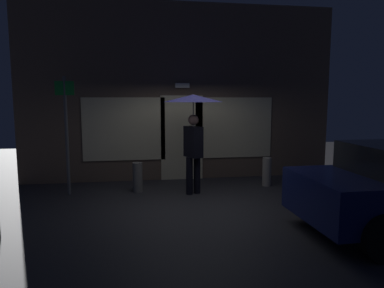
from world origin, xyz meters
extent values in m
plane|color=#2D2D33|center=(0.00, 0.00, 0.00)|extent=(18.00, 18.00, 0.00)
cube|color=brown|center=(0.00, 2.35, 2.27)|extent=(8.18, 0.30, 4.54)
cube|color=beige|center=(0.00, 2.18, 1.10)|extent=(1.10, 0.04, 2.20)
cube|color=beige|center=(-1.48, 2.18, 1.35)|extent=(2.08, 0.04, 1.60)
cube|color=beige|center=(1.40, 2.18, 1.35)|extent=(2.08, 0.04, 1.60)
cube|color=white|center=(0.00, 2.10, 2.45)|extent=(0.36, 0.16, 0.12)
cylinder|color=black|center=(0.15, 0.74, 0.42)|extent=(0.15, 0.15, 0.84)
cylinder|color=black|center=(-0.04, 0.66, 0.42)|extent=(0.15, 0.15, 0.84)
cube|color=black|center=(0.06, 0.70, 1.18)|extent=(0.39, 0.52, 0.68)
cube|color=silver|center=(-0.06, 0.75, 1.18)|extent=(0.07, 0.14, 0.54)
cube|color=#B28C19|center=(-0.06, 0.75, 1.16)|extent=(0.04, 0.06, 0.43)
sphere|color=#A1786C|center=(0.06, 0.70, 1.66)|extent=(0.23, 0.23, 0.23)
cylinder|color=slate|center=(0.06, 0.70, 1.71)|extent=(0.02, 0.02, 1.00)
cone|color=#14144C|center=(0.06, 0.70, 2.13)|extent=(1.30, 1.30, 0.16)
cylinder|color=black|center=(1.94, -1.25, 0.32)|extent=(0.64, 0.23, 0.64)
cylinder|color=black|center=(1.96, -2.97, 0.32)|extent=(0.64, 0.23, 0.64)
cylinder|color=#595B60|center=(-2.68, 1.08, 1.30)|extent=(0.07, 0.07, 2.59)
cube|color=#198C33|center=(-2.68, 1.06, 2.34)|extent=(0.40, 0.02, 0.30)
cylinder|color=slate|center=(-1.17, 1.06, 0.34)|extent=(0.22, 0.22, 0.68)
cylinder|color=#9E998E|center=(1.95, 1.14, 0.35)|extent=(0.21, 0.21, 0.70)
camera|label=1|loc=(-1.21, -6.93, 2.13)|focal=33.11mm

